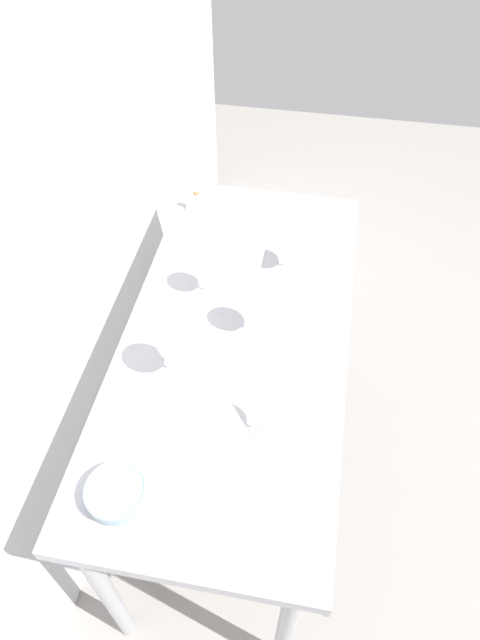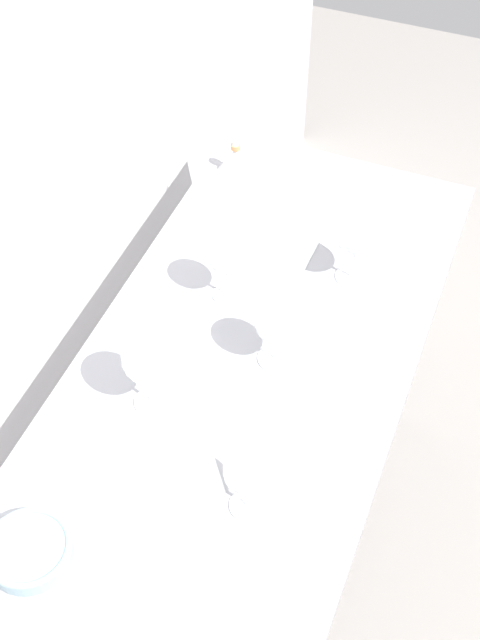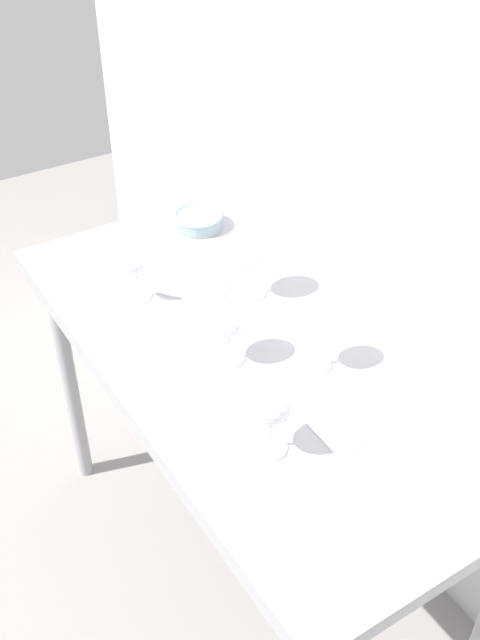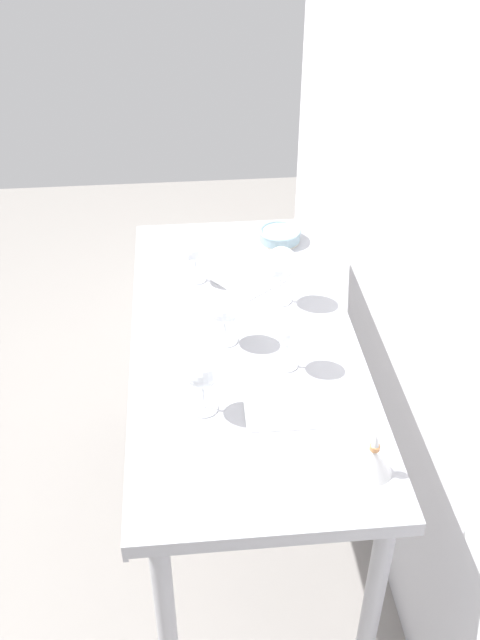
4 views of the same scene
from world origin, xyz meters
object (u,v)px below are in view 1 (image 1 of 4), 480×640
object	(u,v)px
wine_glass_far_right	(211,265)
tasting_sheet_upper	(232,255)
wine_glass_far_left	(175,343)
tasting_bowl	(117,492)
decanter_funnel	(197,201)
tasting_sheet_lower	(196,419)
wine_glass_near_center	(257,304)
wine_glass_near_left	(264,408)
wine_glass_near_right	(296,239)

from	to	relation	value
wine_glass_far_right	tasting_sheet_upper	xyz separation A→B (m)	(0.18, -0.03, -0.12)
wine_glass_far_left	tasting_bowl	world-z (taller)	wine_glass_far_left
tasting_bowl	decanter_funnel	world-z (taller)	decanter_funnel
wine_glass_far_right	tasting_sheet_lower	size ratio (longest dim) A/B	0.82
tasting_sheet_lower	tasting_bowl	world-z (taller)	tasting_bowl
wine_glass_far_right	decanter_funnel	bearing A→B (deg)	19.53
tasting_bowl	decanter_funnel	distance (m)	1.09
wine_glass_near_center	tasting_sheet_lower	bearing A→B (deg)	161.90
wine_glass_near_left	decanter_funnel	bearing A→B (deg)	23.22
wine_glass_far_right	wine_glass_near_left	xyz separation A→B (m)	(-0.46, -0.23, -0.01)
tasting_sheet_lower	decanter_funnel	size ratio (longest dim) A/B	1.70
wine_glass_near_right	tasting_sheet_upper	xyz separation A→B (m)	(0.03, 0.21, -0.12)
wine_glass_near_left	tasting_bowl	xyz separation A→B (m)	(-0.23, 0.30, -0.09)
wine_glass_far_right	tasting_bowl	xyz separation A→B (m)	(-0.69, 0.08, -0.09)
wine_glass_far_right	wine_glass_near_right	xyz separation A→B (m)	(0.15, -0.23, 0.01)
wine_glass_near_right	wine_glass_near_left	bearing A→B (deg)	179.30
wine_glass_near_left	wine_glass_near_right	bearing A→B (deg)	-0.70
wine_glass_far_right	wine_glass_far_left	bearing A→B (deg)	175.18
decanter_funnel	tasting_sheet_upper	bearing A→B (deg)	-142.15
wine_glass_far_left	wine_glass_far_right	bearing A→B (deg)	-4.82
wine_glass_near_center	wine_glass_near_left	size ratio (longest dim) A/B	1.01
wine_glass_far_right	tasting_sheet_upper	bearing A→B (deg)	-8.98
wine_glass_near_left	decanter_funnel	size ratio (longest dim) A/B	1.34
decanter_funnel	wine_glass_far_left	bearing A→B (deg)	-170.89
tasting_sheet_lower	tasting_sheet_upper	bearing A→B (deg)	-35.88
wine_glass_near_right	tasting_sheet_upper	bearing A→B (deg)	82.41
wine_glass_near_left	tasting_sheet_upper	world-z (taller)	wine_glass_near_left
wine_glass_far_right	wine_glass_near_center	size ratio (longest dim) A/B	1.03
tasting_bowl	wine_glass_near_left	bearing A→B (deg)	-53.31
wine_glass_far_right	wine_glass_far_left	size ratio (longest dim) A/B	0.90
wine_glass_near_right	decanter_funnel	bearing A→B (deg)	56.78
wine_glass_near_left	tasting_sheet_upper	size ratio (longest dim) A/B	0.77
tasting_bowl	wine_glass_far_left	bearing A→B (deg)	-7.88
wine_glass_far_left	tasting_bowl	xyz separation A→B (m)	(-0.37, 0.05, -0.11)
wine_glass_near_center	decanter_funnel	size ratio (longest dim) A/B	1.34
wine_glass_near_left	tasting_sheet_lower	distance (m)	0.21
wine_glass_near_left	tasting_sheet_lower	size ratio (longest dim) A/B	0.79
wine_glass_near_right	tasting_sheet_upper	world-z (taller)	wine_glass_near_right
wine_glass_far_left	tasting_sheet_lower	world-z (taller)	wine_glass_far_left
wine_glass_far_right	wine_glass_far_left	xyz separation A→B (m)	(-0.32, 0.03, 0.01)
tasting_bowl	decanter_funnel	size ratio (longest dim) A/B	1.24
wine_glass_near_left	tasting_sheet_upper	xyz separation A→B (m)	(0.64, 0.20, -0.11)
wine_glass_near_right	tasting_bowl	distance (m)	0.90
wine_glass_near_right	wine_glass_far_left	distance (m)	0.54
decanter_funnel	tasting_sheet_lower	bearing A→B (deg)	-167.18
wine_glass_near_center	wine_glass_near_left	bearing A→B (deg)	-168.27
wine_glass_far_left	tasting_sheet_upper	bearing A→B (deg)	-6.33
wine_glass_far_right	decanter_funnel	world-z (taller)	wine_glass_far_right
tasting_sheet_lower	wine_glass_near_left	bearing A→B (deg)	-130.67
tasting_sheet_lower	tasting_bowl	size ratio (longest dim) A/B	1.37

